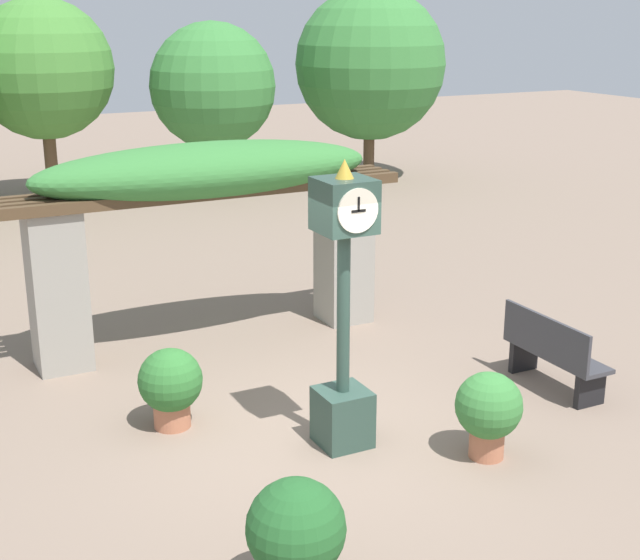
{
  "coord_description": "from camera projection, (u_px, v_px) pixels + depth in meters",
  "views": [
    {
      "loc": [
        -3.69,
        -7.39,
        4.19
      ],
      "look_at": [
        0.16,
        0.24,
        1.58
      ],
      "focal_mm": 50.0,
      "sensor_mm": 36.0,
      "label": 1
    }
  ],
  "objects": [
    {
      "name": "pedestal_clock",
      "position": [
        343.0,
        314.0,
        8.56
      ],
      "size": [
        0.5,
        0.55,
        2.88
      ],
      "color": "#2D473D",
      "rests_on": "ground"
    },
    {
      "name": "park_bench",
      "position": [
        553.0,
        353.0,
        10.14
      ],
      "size": [
        0.42,
        1.41,
        0.89
      ],
      "rotation": [
        0.0,
        0.0,
        1.57
      ],
      "color": "#38383D",
      "rests_on": "ground"
    },
    {
      "name": "ground_plane",
      "position": [
        317.0,
        435.0,
        9.13
      ],
      "size": [
        60.0,
        60.0,
        0.0
      ],
      "primitive_type": "plane",
      "color": "#7F6B5B"
    },
    {
      "name": "pergola",
      "position": [
        209.0,
        199.0,
        11.16
      ],
      "size": [
        5.1,
        1.23,
        2.62
      ],
      "color": "gray",
      "rests_on": "ground"
    },
    {
      "name": "potted_plant_near_left",
      "position": [
        296.0,
        532.0,
        6.44
      ],
      "size": [
        0.74,
        0.74,
        0.97
      ],
      "color": "#9E563D",
      "rests_on": "ground"
    },
    {
      "name": "potted_plant_far_left",
      "position": [
        489.0,
        410.0,
        8.55
      ],
      "size": [
        0.65,
        0.65,
        0.87
      ],
      "color": "#B26B4C",
      "rests_on": "ground"
    },
    {
      "name": "potted_plant_near_right",
      "position": [
        171.0,
        384.0,
        9.19
      ],
      "size": [
        0.67,
        0.67,
        0.86
      ],
      "color": "#B26B4C",
      "rests_on": "ground"
    }
  ]
}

